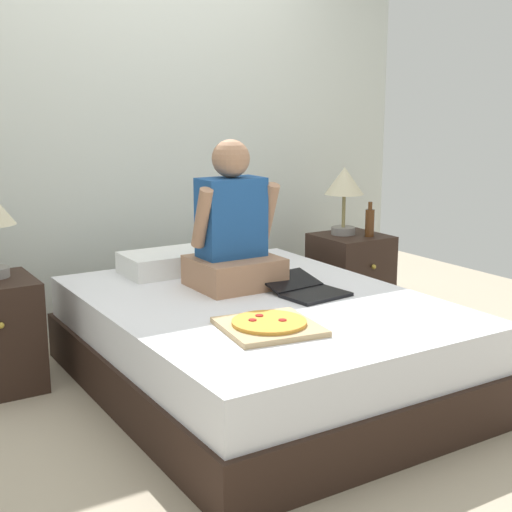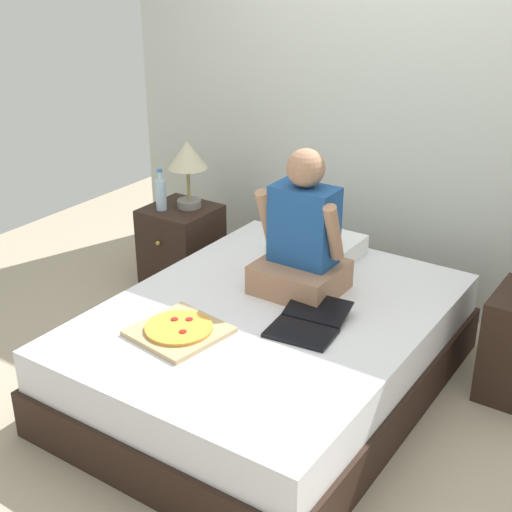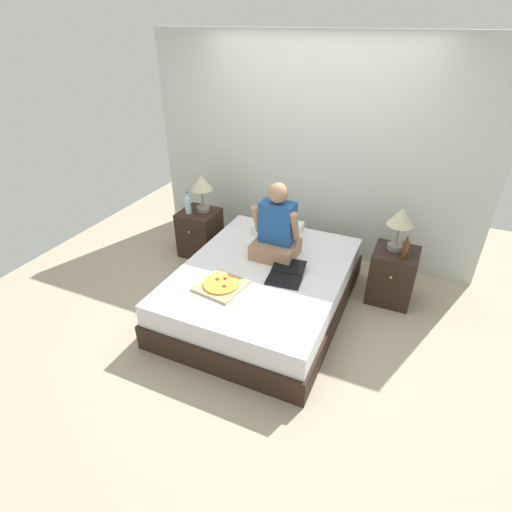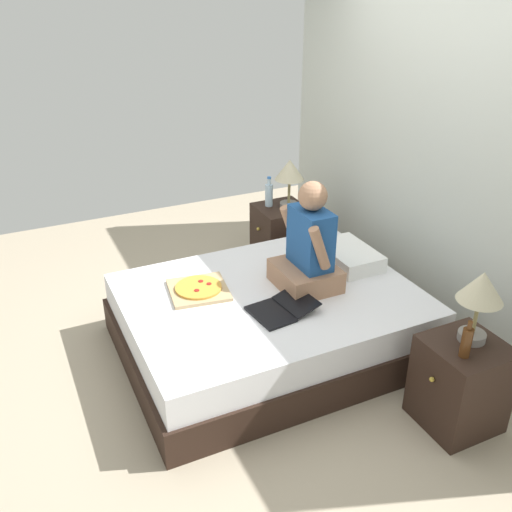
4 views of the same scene
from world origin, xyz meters
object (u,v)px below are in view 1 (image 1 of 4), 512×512
at_px(bed, 259,343).
at_px(person_seated, 233,233).
at_px(laptop, 307,290).
at_px(pizza_box, 269,325).
at_px(lamp_on_right_nightstand, 344,186).
at_px(nightstand_right, 350,277).
at_px(beer_bottle, 370,222).

xyz_separation_m(bed, person_seated, (0.01, 0.29, 0.53)).
relative_size(laptop, pizza_box, 0.99).
height_order(bed, lamp_on_right_nightstand, lamp_on_right_nightstand).
relative_size(bed, nightstand_right, 3.61).
bearing_deg(beer_bottle, bed, -154.09).
xyz_separation_m(laptop, pizza_box, (-0.48, -0.39, -0.00)).
xyz_separation_m(beer_bottle, pizza_box, (-1.46, -1.05, -0.18)).
height_order(lamp_on_right_nightstand, pizza_box, lamp_on_right_nightstand).
relative_size(lamp_on_right_nightstand, person_seated, 0.58).
xyz_separation_m(nightstand_right, lamp_on_right_nightstand, (-0.03, 0.05, 0.61)).
bearing_deg(laptop, lamp_on_right_nightstand, 42.53).
bearing_deg(lamp_on_right_nightstand, pizza_box, -138.74).
bearing_deg(pizza_box, bed, 62.71).
distance_m(lamp_on_right_nightstand, laptop, 1.26).
distance_m(bed, beer_bottle, 1.44).
bearing_deg(person_seated, lamp_on_right_nightstand, 22.30).
bearing_deg(bed, nightstand_right, 31.01).
bearing_deg(lamp_on_right_nightstand, nightstand_right, -59.07).
bearing_deg(lamp_on_right_nightstand, laptop, -137.47).
xyz_separation_m(nightstand_right, pizza_box, (-1.39, -1.14, 0.21)).
distance_m(person_seated, laptop, 0.50).
distance_m(bed, laptop, 0.37).
relative_size(lamp_on_right_nightstand, pizza_box, 0.99).
bearing_deg(pizza_box, laptop, 38.81).
height_order(lamp_on_right_nightstand, laptop, lamp_on_right_nightstand).
bearing_deg(nightstand_right, bed, -148.99).
relative_size(nightstand_right, pizza_box, 1.26).
bearing_deg(bed, lamp_on_right_nightstand, 33.48).
height_order(nightstand_right, lamp_on_right_nightstand, lamp_on_right_nightstand).
height_order(bed, beer_bottle, beer_bottle).
height_order(beer_bottle, pizza_box, beer_bottle).
bearing_deg(person_seated, beer_bottle, 14.21).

